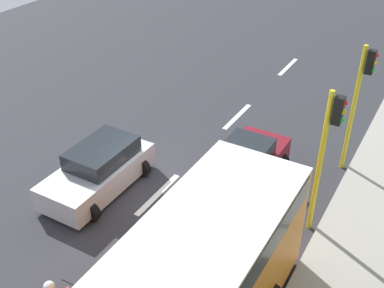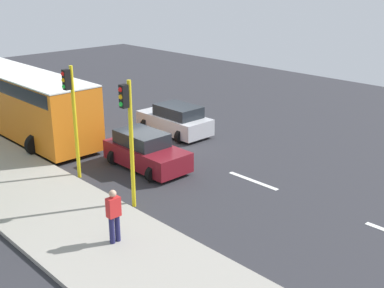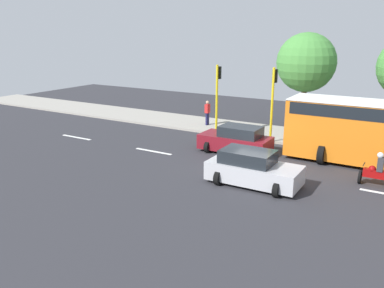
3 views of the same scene
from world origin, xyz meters
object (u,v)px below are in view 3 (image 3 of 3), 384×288
(motorcycle, at_px, (377,172))
(car_maroon, at_px, (236,140))
(pedestrian_near_signal, at_px, (207,112))
(car_silver, at_px, (252,169))
(traffic_light_corner, at_px, (218,90))
(street_tree_north, at_px, (306,63))
(traffic_light_midblock, at_px, (273,95))

(motorcycle, bearing_deg, car_maroon, 79.04)
(motorcycle, bearing_deg, pedestrian_near_signal, 62.47)
(car_silver, distance_m, traffic_light_corner, 8.74)
(traffic_light_corner, relative_size, street_tree_north, 0.70)
(motorcycle, distance_m, traffic_light_midblock, 7.81)
(motorcycle, distance_m, street_tree_north, 11.45)
(motorcycle, bearing_deg, car_silver, 118.94)
(motorcycle, xyz_separation_m, pedestrian_near_signal, (6.05, 11.60, 0.42))
(car_maroon, height_order, car_silver, same)
(traffic_light_corner, xyz_separation_m, traffic_light_midblock, (0.00, -3.60, 0.00))
(car_maroon, height_order, street_tree_north, street_tree_north)
(traffic_light_corner, bearing_deg, car_silver, -142.16)
(car_silver, xyz_separation_m, street_tree_north, (11.67, 1.18, 3.74))
(pedestrian_near_signal, xyz_separation_m, traffic_light_corner, (-1.94, -1.76, 1.87))
(car_maroon, relative_size, traffic_light_midblock, 0.86)
(car_maroon, distance_m, motorcycle, 7.39)
(motorcycle, relative_size, traffic_light_corner, 0.34)
(pedestrian_near_signal, xyz_separation_m, street_tree_north, (3.05, -5.77, 3.39))
(car_maroon, height_order, motorcycle, motorcycle)
(car_silver, height_order, street_tree_north, street_tree_north)
(car_maroon, xyz_separation_m, motorcycle, (-1.40, -7.25, -0.07))
(street_tree_north, bearing_deg, car_silver, -174.23)
(car_silver, bearing_deg, pedestrian_near_signal, 38.87)
(motorcycle, height_order, pedestrian_near_signal, pedestrian_near_signal)
(motorcycle, distance_m, traffic_light_corner, 10.90)
(car_silver, relative_size, traffic_light_corner, 0.89)
(car_silver, bearing_deg, motorcycle, -61.06)
(car_maroon, relative_size, car_silver, 0.97)
(car_maroon, bearing_deg, traffic_light_corner, 43.75)
(car_silver, relative_size, traffic_light_midblock, 0.89)
(car_maroon, relative_size, motorcycle, 2.54)
(car_silver, height_order, traffic_light_corner, traffic_light_corner)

